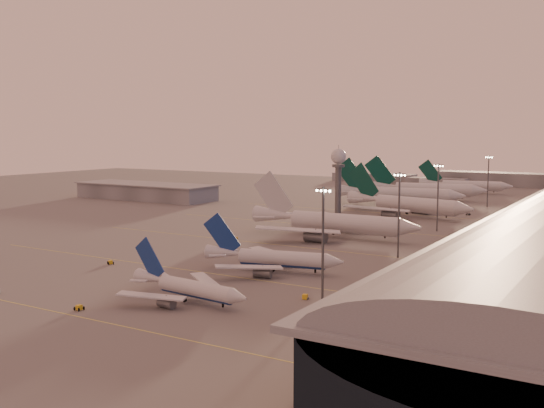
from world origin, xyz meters
The scene contains 25 objects.
ground centered at (0.00, 0.00, 0.00)m, with size 700.00×700.00×0.00m, color #5A5757.
taxiway_markings centered at (30.00, 56.00, 0.01)m, with size 180.00×185.25×0.02m.
hangar centered at (-120.00, 140.00, 4.32)m, with size 82.00×27.00×8.50m.
radar_tower centered at (5.00, 120.00, 20.95)m, with size 6.40×6.40×31.10m.
mast_a centered at (58.00, 0.00, 13.74)m, with size 3.60×0.56×25.00m.
mast_b centered at (55.00, 55.00, 13.74)m, with size 3.60×0.56×25.00m.
mast_c centered at (50.00, 110.00, 13.74)m, with size 3.60×0.56×25.00m.
mast_d centered at (48.00, 200.00, 13.74)m, with size 3.60×0.56×25.00m.
distant_horizon centered at (2.62, 325.14, 3.89)m, with size 165.00×37.50×9.00m.
narrowbody_near centered at (33.33, -14.91, 2.60)m, with size 32.90×26.15×12.86m.
narrowbody_mid centered at (33.58, 19.80, 3.05)m, with size 38.04×30.03×15.06m.
widebody_white centered at (23.26, 77.77, 3.89)m, with size 63.79×51.12×22.44m.
greentail_a centered at (27.08, 143.89, 4.00)m, with size 61.49×49.11×22.67m.
greentail_b centered at (9.53, 182.36, 4.16)m, with size 64.49×51.69×23.56m.
greentail_c centered at (12.10, 215.04, 4.20)m, with size 65.04×52.09×23.80m.
greentail_d centered at (21.20, 263.08, 3.52)m, with size 54.57×43.76×19.92m.
gsv_tug_near centered at (18.16, -31.77, 0.53)m, with size 2.23×3.65×1.03m.
gsv_catering_a centered at (54.06, -0.05, 2.17)m, with size 5.65×3.32×4.35m.
gsv_tug_mid centered at (-9.86, 4.68, 0.52)m, with size 4.15×3.67×1.02m.
gsv_truck_b centered at (40.69, 37.30, 1.28)m, with size 6.58×4.39×2.50m.
gsv_truck_c centered at (-1.93, 55.20, 1.19)m, with size 5.24×5.79×2.33m.
gsv_catering_b centered at (70.33, 72.77, 2.26)m, with size 6.01×4.27×4.51m.
gsv_tug_far centered at (26.06, 104.08, 0.47)m, with size 2.20×3.34×0.91m.
gsv_truck_d centered at (-15.66, 115.88, 0.96)m, with size 2.62×4.90×1.88m.
gsv_tug_hangar centered at (48.46, 161.74, 0.51)m, with size 3.70×2.48×0.99m.
Camera 1 is at (117.98, -120.16, 36.50)m, focal length 42.00 mm.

